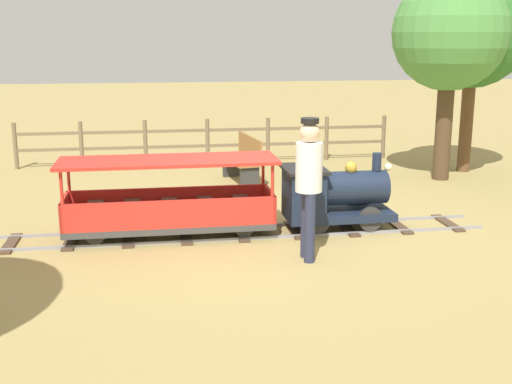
# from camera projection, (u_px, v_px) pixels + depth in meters

# --- Properties ---
(ground_plane) EXTENTS (60.00, 60.00, 0.00)m
(ground_plane) POSITION_uv_depth(u_px,v_px,m) (267.00, 233.00, 8.36)
(ground_plane) COLOR #A38C51
(track) EXTENTS (0.78, 6.40, 0.04)m
(track) POSITION_uv_depth(u_px,v_px,m) (241.00, 233.00, 8.30)
(track) COLOR gray
(track) RESTS_ON ground_plane
(locomotive) EXTENTS (0.74, 1.45, 0.97)m
(locomotive) POSITION_uv_depth(u_px,v_px,m) (332.00, 194.00, 8.38)
(locomotive) COLOR #192338
(locomotive) RESTS_ON ground_plane
(passenger_car) EXTENTS (0.84, 2.70, 0.97)m
(passenger_car) POSITION_uv_depth(u_px,v_px,m) (170.00, 205.00, 8.07)
(passenger_car) COLOR #3F3F3F
(passenger_car) RESTS_ON ground_plane
(conductor_person) EXTENTS (0.30, 0.30, 1.62)m
(conductor_person) POSITION_uv_depth(u_px,v_px,m) (309.00, 178.00, 7.13)
(conductor_person) COLOR #282D47
(conductor_person) RESTS_ON ground_plane
(park_bench) EXTENTS (1.34, 0.58, 0.82)m
(park_bench) POSITION_uv_depth(u_px,v_px,m) (243.00, 159.00, 11.17)
(park_bench) COLOR olive
(park_bench) RESTS_ON ground_plane
(oak_tree_near) EXTENTS (1.98, 1.98, 3.55)m
(oak_tree_near) POSITION_uv_depth(u_px,v_px,m) (450.00, 34.00, 10.97)
(oak_tree_near) COLOR #4C3823
(oak_tree_near) RESTS_ON ground_plane
(oak_tree_distant) EXTENTS (1.99, 1.99, 3.55)m
(oak_tree_distant) POSITION_uv_depth(u_px,v_px,m) (473.00, 34.00, 11.67)
(oak_tree_distant) COLOR brown
(oak_tree_distant) RESTS_ON ground_plane
(fence_section) EXTENTS (0.08, 7.48, 0.90)m
(fence_section) POSITION_uv_depth(u_px,v_px,m) (208.00, 140.00, 12.91)
(fence_section) COLOR #756047
(fence_section) RESTS_ON ground_plane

